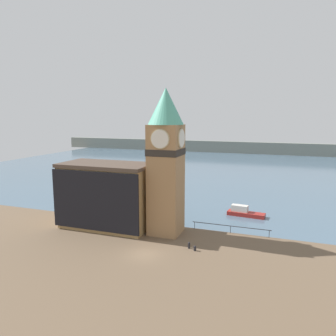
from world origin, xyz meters
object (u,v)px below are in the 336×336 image
object	(u,v)px
pier_building	(106,195)
mooring_bollard_far	(195,248)
boat_near	(244,212)
mooring_bollard_near	(189,245)
clock_tower	(166,158)

from	to	relation	value
pier_building	mooring_bollard_far	world-z (taller)	pier_building
boat_near	mooring_bollard_near	size ratio (longest dim) A/B	7.61
clock_tower	mooring_bollard_near	bearing A→B (deg)	-42.33
mooring_bollard_near	mooring_bollard_far	world-z (taller)	mooring_bollard_near
boat_near	mooring_bollard_near	world-z (taller)	boat_near
clock_tower	pier_building	xyz separation A→B (m)	(-9.13, -0.51, -5.83)
mooring_bollard_near	clock_tower	bearing A→B (deg)	137.67
clock_tower	mooring_bollard_far	world-z (taller)	clock_tower
clock_tower	mooring_bollard_near	xyz separation A→B (m)	(4.60, -4.19, -10.17)
clock_tower	pier_building	world-z (taller)	clock_tower
pier_building	mooring_bollard_far	distance (m)	15.81
clock_tower	boat_near	xyz separation A→B (m)	(9.37, 11.76, -10.00)
boat_near	mooring_bollard_near	distance (m)	16.64
clock_tower	boat_near	bearing A→B (deg)	51.45
pier_building	boat_near	distance (m)	22.58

